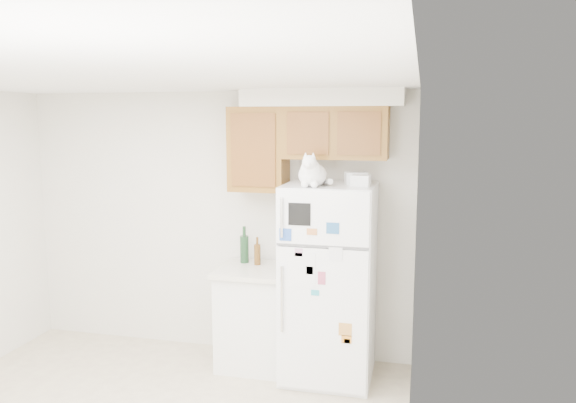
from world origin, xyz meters
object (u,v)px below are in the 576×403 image
(refrigerator, at_px, (329,282))
(bottle_green, at_px, (244,244))
(base_counter, at_px, (255,316))
(storage_box_front, at_px, (361,181))
(bottle_amber, at_px, (257,251))
(cat, at_px, (312,173))
(storage_box_back, at_px, (356,178))

(refrigerator, bearing_deg, bottle_green, 165.31)
(base_counter, relative_size, bottle_green, 2.68)
(base_counter, xyz_separation_m, bottle_green, (-0.14, 0.14, 0.63))
(bottle_green, bearing_deg, base_counter, -45.38)
(base_counter, xyz_separation_m, storage_box_front, (0.95, -0.14, 1.28))
(bottle_green, xyz_separation_m, bottle_amber, (0.14, -0.05, -0.04))
(cat, distance_m, storage_box_back, 0.43)
(storage_box_front, bearing_deg, cat, -154.76)
(cat, bearing_deg, storage_box_back, 40.13)
(cat, xyz_separation_m, storage_box_back, (0.32, 0.27, -0.06))
(cat, bearing_deg, refrigerator, 58.72)
(bottle_amber, bearing_deg, cat, -32.19)
(storage_box_front, bearing_deg, bottle_green, 172.33)
(base_counter, bearing_deg, cat, -24.81)
(bottle_green, bearing_deg, storage_box_back, -7.48)
(refrigerator, height_order, base_counter, refrigerator)
(storage_box_front, xyz_separation_m, bottle_amber, (-0.96, 0.24, -0.70))
(bottle_green, distance_m, bottle_amber, 0.15)
(storage_box_front, distance_m, bottle_green, 1.31)
(refrigerator, bearing_deg, base_counter, 173.91)
(storage_box_back, distance_m, storage_box_front, 0.16)
(base_counter, height_order, bottle_green, bottle_green)
(storage_box_front, height_order, bottle_green, storage_box_front)
(refrigerator, distance_m, storage_box_front, 0.93)
(base_counter, relative_size, cat, 2.25)
(refrigerator, relative_size, base_counter, 1.85)
(storage_box_front, xyz_separation_m, bottle_green, (-1.10, 0.28, -0.65))
(base_counter, height_order, storage_box_back, storage_box_back)
(refrigerator, relative_size, storage_box_back, 9.44)
(storage_box_back, xyz_separation_m, bottle_amber, (-0.90, 0.09, -0.70))
(refrigerator, xyz_separation_m, bottle_green, (-0.83, 0.22, 0.24))
(bottle_green, relative_size, bottle_amber, 1.34)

